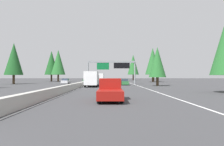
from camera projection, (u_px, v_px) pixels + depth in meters
The scene contains 19 objects.
ground_plane at pixel (92, 83), 64.29m from camera, with size 320.00×320.00×0.00m, color #38383A.
median_barrier at pixel (95, 80), 84.29m from camera, with size 180.00×0.56×0.90m, color #ADAAA3.
shoulder_stripe_right at pixel (127, 82), 74.40m from camera, with size 160.00×0.16×0.01m, color silver.
shoulder_stripe_median at pixel (95, 82), 74.29m from camera, with size 160.00×0.16×0.01m, color silver.
sign_gantry_overhead at pixel (112, 66), 56.38m from camera, with size 0.50×12.68×6.11m.
pickup_far_center at pixel (110, 89), 18.44m from camera, with size 5.60×2.00×1.86m.
box_truck_near_right at pixel (92, 78), 42.29m from camera, with size 8.50×2.40×2.95m.
sedan_distant_a at pixel (124, 82), 50.20m from camera, with size 4.40×1.80×1.47m.
bus_far_right at pixel (100, 77), 82.72m from camera, with size 11.50×2.55×3.10m.
sedan_distant_b at pixel (110, 82), 51.15m from camera, with size 4.40×1.80×1.47m.
oncoming_near at pixel (66, 81), 58.64m from camera, with size 4.40×1.80×1.47m.
oncoming_far at pixel (87, 79), 77.92m from camera, with size 5.60×2.00×1.86m.
conifer_right_near at pixel (157, 62), 45.94m from camera, with size 3.67×3.67×8.35m.
conifer_right_mid at pixel (153, 61), 76.10m from camera, with size 5.33×5.33×12.11m.
conifer_right_far at pixel (154, 68), 84.33m from camera, with size 3.73×3.73×8.48m.
conifer_right_distant at pixel (133, 65), 112.31m from camera, with size 5.89×5.89×13.39m.
conifer_left_near at pixel (14, 59), 56.79m from camera, with size 4.80×4.80×10.91m.
conifer_left_mid at pixel (58, 62), 81.84m from camera, with size 5.36×5.36×12.18m.
conifer_left_far at pixel (51, 63), 85.32m from camera, with size 5.36×5.36×12.17m.
Camera 1 is at (-4.39, -5.44, 2.05)m, focal length 34.41 mm.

